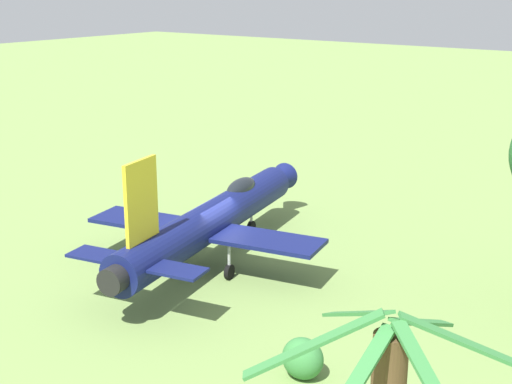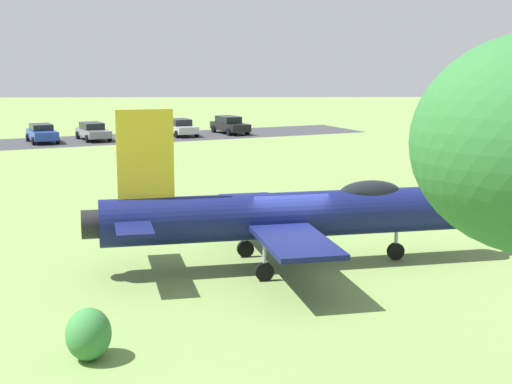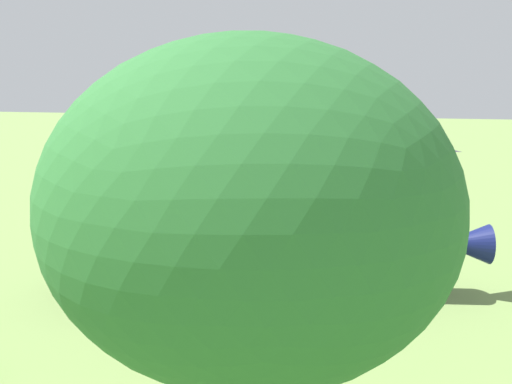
# 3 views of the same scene
# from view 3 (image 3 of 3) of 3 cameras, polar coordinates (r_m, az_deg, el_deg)

# --- Properties ---
(ground_plane) EXTENTS (200.00, 200.00, 0.00)m
(ground_plane) POSITION_cam_3_polar(r_m,az_deg,el_deg) (20.49, -0.22, -9.44)
(ground_plane) COLOR #75934C
(parking_strip) EXTENTS (40.18, 23.46, 0.00)m
(parking_strip) POSITION_cam_3_polar(r_m,az_deg,el_deg) (60.67, 0.22, 3.96)
(parking_strip) COLOR #38383D
(parking_strip) RESTS_ON ground_plane
(display_jet) EXTENTS (14.53, 10.03, 5.39)m
(display_jet) POSITION_cam_3_polar(r_m,az_deg,el_deg) (19.92, 0.75, -4.53)
(display_jet) COLOR #111951
(display_jet) RESTS_ON ground_plane
(shade_tree) EXTENTS (4.50, 3.99, 7.52)m
(shade_tree) POSITION_cam_3_polar(r_m,az_deg,el_deg) (6.34, -0.90, -2.30)
(shade_tree) COLOR brown
(shade_tree) RESTS_ON ground_plane
(info_plaque) EXTENTS (0.55, 0.69, 1.14)m
(info_plaque) POSITION_cam_3_polar(r_m,az_deg,el_deg) (25.06, 3.69, -3.67)
(info_plaque) COLOR #333333
(info_plaque) RESTS_ON ground_plane
(parked_car_black) EXTENTS (3.74, 4.97, 1.54)m
(parked_car_black) POSITION_cam_3_polar(r_m,az_deg,el_deg) (62.52, 7.81, 4.79)
(parked_car_black) COLOR black
(parked_car_black) RESTS_ON ground_plane
(parked_car_silver) EXTENTS (3.23, 4.48, 1.46)m
(parked_car_silver) POSITION_cam_3_polar(r_m,az_deg,el_deg) (61.37, 3.69, 4.72)
(parked_car_silver) COLOR #B2B5BA
(parked_car_silver) RESTS_ON ground_plane
(parked_car_yellow) EXTENTS (3.54, 4.62, 1.47)m
(parked_car_yellow) POSITION_cam_3_polar(r_m,az_deg,el_deg) (60.49, 0.10, 4.67)
(parked_car_yellow) COLOR gold
(parked_car_yellow) RESTS_ON ground_plane
(parked_car_gray) EXTENTS (3.68, 4.99, 1.44)m
(parked_car_gray) POSITION_cam_3_polar(r_m,az_deg,el_deg) (60.20, -3.52, 4.60)
(parked_car_gray) COLOR slate
(parked_car_gray) RESTS_ON ground_plane
(parked_car_blue) EXTENTS (3.45, 4.67, 1.48)m
(parked_car_blue) POSITION_cam_3_polar(r_m,az_deg,el_deg) (59.94, -7.45, 4.53)
(parked_car_blue) COLOR #23429E
(parked_car_blue) RESTS_ON ground_plane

